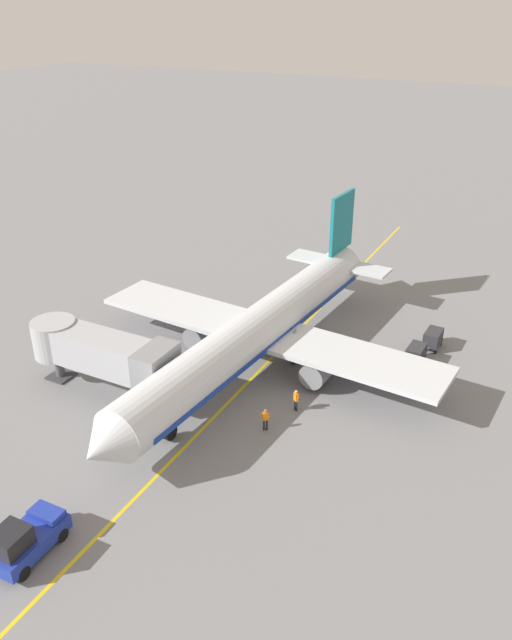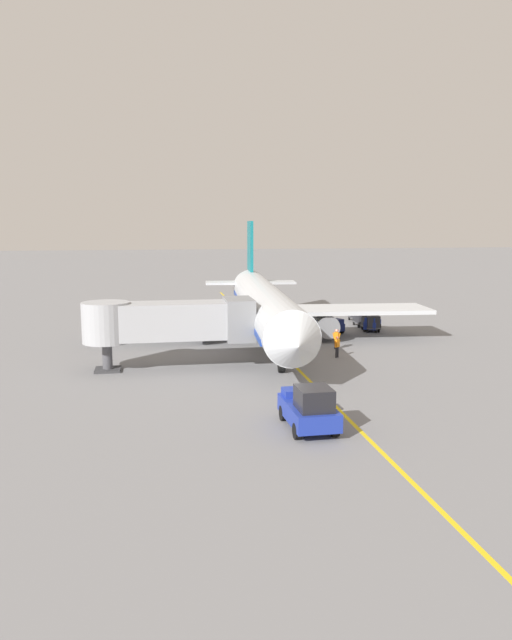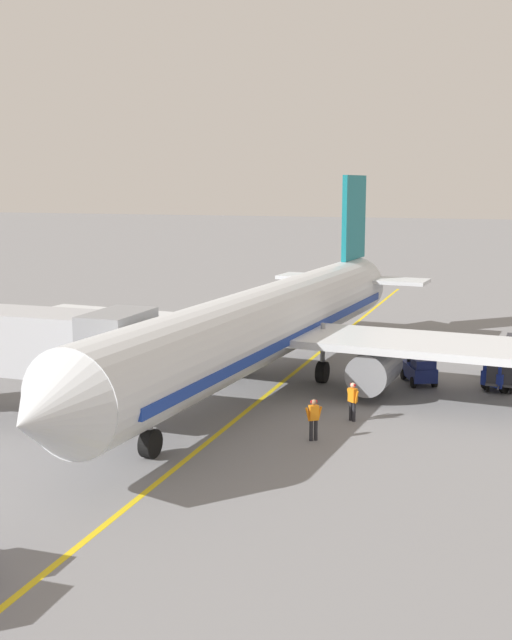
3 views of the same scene
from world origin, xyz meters
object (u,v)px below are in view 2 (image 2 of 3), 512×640
Objects in this scene: baggage_tug_lead at (332,325)px; ground_crew_loader at (336,338)px; parked_airliner at (264,306)px; baggage_cart_third_in_train at (357,312)px; ground_crew_wing_walker at (337,346)px; baggage_tug_trailing at (372,324)px; jet_bridge at (170,321)px; baggage_cart_second_in_train at (362,317)px; baggage_cart_front at (371,321)px; pushback_tractor at (309,408)px.

baggage_tug_lead is 1.64× the size of ground_crew_loader.
parked_airliner is 8.13m from baggage_tug_lead.
ground_crew_wing_walker reaches higher than baggage_cart_third_in_train.
parked_airliner is 13.59× the size of baggage_tug_trailing.
parked_airliner reaches higher than baggage_cart_third_in_train.
jet_bridge is at bearing 5.88° from ground_crew_wing_walker.
jet_bridge is (8.49, 8.89, 0.27)m from parked_airliner.
baggage_cart_front is at bearing 88.62° from baggage_cart_second_in_train.
ground_crew_wing_walker is at bearing 120.03° from parked_airliner.
baggage_tug_lead reaches higher than baggage_cart_front.
ground_crew_loader is at bearing 75.69° from baggage_tug_lead.
ground_crew_loader is (-5.28, 4.48, -2.23)m from parked_airliner.
parked_airliner reaches higher than pushback_tractor.
baggage_tug_trailing is at bearing -148.42° from jet_bridge.
parked_airliner is 13.47× the size of baggage_tug_lead.
jet_bridge reaches higher than baggage_tug_lead.
baggage_cart_third_in_train is 15.21m from ground_crew_loader.
baggage_tug_lead is 1.64× the size of ground_crew_wing_walker.
baggage_tug_trailing is 9.86m from ground_crew_loader.
baggage_cart_second_in_train is (-19.70, -14.87, -2.50)m from jet_bridge.
baggage_cart_second_in_train is 1.73× the size of ground_crew_wing_walker.
baggage_cart_third_in_train is at bearing -141.92° from parked_airliner.
jet_bridge is 4.36× the size of baggage_tug_lead.
baggage_tug_lead is 3.99m from baggage_cart_front.
baggage_cart_front is 2.78m from baggage_cart_second_in_train.
pushback_tractor reaches higher than baggage_cart_front.
baggage_cart_second_in_train is at bearing -119.53° from ground_crew_loader.
baggage_cart_front is at bearing -148.37° from jet_bridge.
ground_crew_wing_walker reaches higher than baggage_cart_front.
baggage_cart_front is 6.09m from baggage_cart_third_in_train.
pushback_tractor is 16.90m from ground_crew_wing_walker.
baggage_tug_trailing is 0.94× the size of baggage_cart_second_in_train.
baggage_tug_trailing is at bearing 92.70° from baggage_cart_second_in_train.
baggage_cart_front is 12.72m from ground_crew_wing_walker.
parked_airliner is 12.29m from jet_bridge.
baggage_tug_trailing reaches higher than baggage_cart_second_in_train.
baggage_cart_front is (-19.63, -12.09, -2.50)m from jet_bridge.
pushback_tractor is 1.60× the size of baggage_tug_lead.
parked_airliner is 9.02m from ground_crew_wing_walker.
baggage_cart_third_in_train is at bearing -115.43° from ground_crew_loader.
baggage_cart_third_in_train is (-20.30, -18.14, -2.50)m from jet_bridge.
baggage_cart_second_in_train is 12.03m from ground_crew_loader.
ground_crew_wing_walker is at bearing 66.14° from baggage_cart_third_in_train.
baggage_cart_second_in_train is at bearing -116.78° from ground_crew_wing_walker.
pushback_tractor reaches higher than ground_crew_loader.
parked_airliner reaches higher than ground_crew_wing_walker.
baggage_cart_third_in_train is 18.39m from ground_crew_wing_walker.
ground_crew_wing_walker is (6.77, 10.77, 0.00)m from baggage_cart_front.
pushback_tractor reaches higher than baggage_cart_second_in_train.
baggage_cart_third_in_train is (-0.67, -6.05, 0.00)m from baggage_cart_front.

